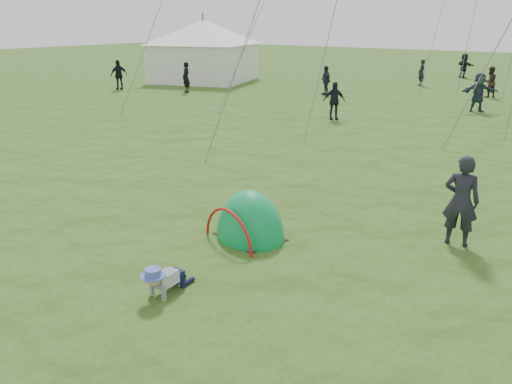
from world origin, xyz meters
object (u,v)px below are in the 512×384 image
Objects in this scene: crawling_toddler at (163,279)px; popup_tent at (250,237)px; event_marquee at (204,49)px; standing_adult at (461,201)px.

popup_tent is at bearing 93.73° from crawling_toddler.
popup_tent is 0.30× the size of event_marquee.
crawling_toddler is at bearing 48.16° from standing_adult.
standing_adult is (3.23, 4.60, 0.61)m from crawling_toddler.
crawling_toddler is 0.40× the size of standing_adult.
popup_tent is 26.99m from event_marquee.
crawling_toddler is at bearing -71.13° from popup_tent.
popup_tent is at bearing 24.21° from standing_adult.
event_marquee is (-21.74, 17.65, 1.30)m from standing_adult.
crawling_toddler is 2.57m from popup_tent.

